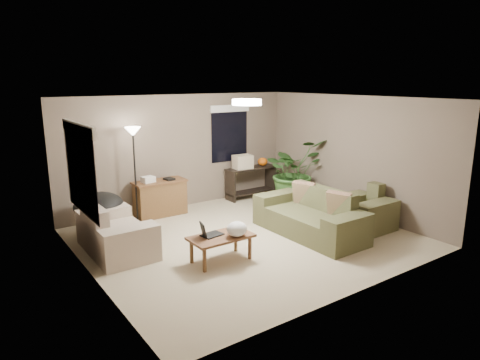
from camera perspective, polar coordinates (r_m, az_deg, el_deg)
room_shell at (r=7.49m, az=0.88°, el=1.20°), size 5.50×5.50×5.50m
main_sofa at (r=8.06m, az=9.40°, el=-5.13°), size 0.95×2.20×0.85m
throw_pillows at (r=8.13m, az=10.78°, el=-2.40°), size 0.38×1.40×0.47m
loveseat at (r=7.45m, az=-16.39°, el=-7.04°), size 0.90×1.60×0.85m
armchair at (r=8.59m, az=16.06°, el=-4.29°), size 0.95×1.00×0.85m
coffee_table at (r=6.80m, az=-2.56°, el=-7.93°), size 1.00×0.55×0.42m
laptop at (r=6.76m, az=-4.25°, el=-7.00°), size 0.40×0.28×0.24m
plastic_bag at (r=6.73m, az=-0.44°, el=-6.55°), size 0.39×0.36×0.23m
desk at (r=9.17m, az=-10.59°, el=-2.35°), size 1.10×0.50×0.75m
desk_papers at (r=9.00m, az=-11.58°, el=0.08°), size 0.69×0.29×0.12m
console_table at (r=10.36m, az=1.48°, el=0.02°), size 1.30×0.40×0.75m
pumpkin at (r=10.48m, az=3.03°, el=2.46°), size 0.27×0.27×0.20m
cardboard_box at (r=10.12m, az=0.35°, el=2.44°), size 0.46×0.36×0.32m
papasan_chair at (r=8.30m, az=-18.25°, el=-3.86°), size 1.06×1.06×0.80m
floor_lamp at (r=8.69m, az=-14.02°, el=4.83°), size 0.32×0.32×1.91m
ceiling_fixture at (r=7.33m, az=0.91°, el=10.34°), size 0.50×0.50×0.10m
houseplant at (r=9.96m, az=7.10°, el=0.25°), size 1.35×1.50×1.17m
cat_scratching_post at (r=9.84m, az=9.32°, el=-2.22°), size 0.32×0.32×0.50m
window_left at (r=6.50m, az=-20.66°, el=3.27°), size 0.05×1.56×1.33m
window_back at (r=10.15m, az=-1.39°, el=7.48°), size 1.06×0.05×1.33m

